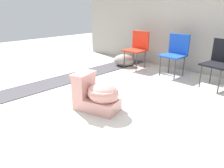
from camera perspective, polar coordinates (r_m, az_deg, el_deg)
name	(u,v)px	position (r m, az deg, el deg)	size (l,w,h in m)	color
ground_plane	(84,108)	(3.13, -7.34, -6.26)	(14.00, 14.00, 0.00)	beige
gravel_strip	(62,80)	(4.36, -12.81, 1.01)	(0.56, 8.00, 0.01)	#423F44
building_wall	(212,10)	(4.97, 24.63, 17.25)	(7.00, 0.20, 2.60)	#9E998E
toilet	(97,95)	(2.98, -3.92, -2.84)	(0.71, 0.53, 0.52)	#E09E93
folding_chair_left	(138,46)	(5.09, 6.74, 9.88)	(0.45, 0.45, 0.83)	red
folding_chair_middle	(176,51)	(4.67, 16.34, 8.37)	(0.46, 0.46, 0.83)	#1947B2
folding_chair_right	(221,59)	(4.20, 26.55, 5.91)	(0.51, 0.51, 0.83)	black
boulder_near	(124,60)	(5.29, 3.14, 6.22)	(0.49, 0.40, 0.28)	gray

